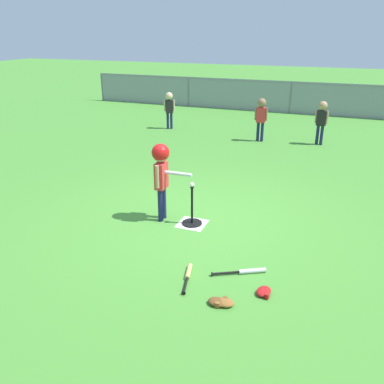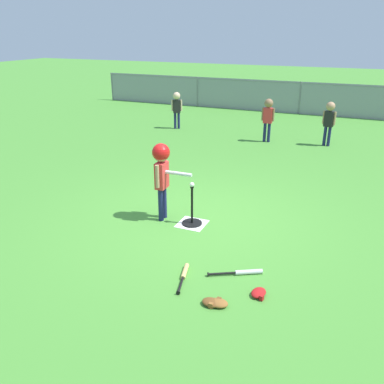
{
  "view_description": "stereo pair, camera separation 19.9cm",
  "coord_description": "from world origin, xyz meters",
  "px_view_note": "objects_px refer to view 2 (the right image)",
  "views": [
    {
      "loc": [
        2.05,
        -5.64,
        2.91
      ],
      "look_at": [
        -0.05,
        -0.19,
        0.55
      ],
      "focal_mm": 37.97,
      "sensor_mm": 36.0,
      "label": 1
    },
    {
      "loc": [
        2.23,
        -5.56,
        2.91
      ],
      "look_at": [
        -0.05,
        -0.19,
        0.55
      ],
      "focal_mm": 37.97,
      "sensor_mm": 36.0,
      "label": 2
    }
  ],
  "objects_px": {
    "baseball_on_tee": "(192,185)",
    "batter_child": "(162,166)",
    "fielder_deep_left": "(268,114)",
    "glove_near_bats": "(259,293)",
    "glove_by_plate": "(218,303)",
    "spare_bat_silver": "(243,272)",
    "fielder_near_right": "(177,105)",
    "batting_tee": "(192,218)",
    "glove_tossed_aside": "(212,302)",
    "spare_bat_wood": "(184,274)",
    "fielder_deep_center": "(329,118)"
  },
  "relations": [
    {
      "from": "baseball_on_tee",
      "to": "fielder_deep_left",
      "type": "distance_m",
      "value": 5.48
    },
    {
      "from": "fielder_near_right",
      "to": "glove_near_bats",
      "type": "height_order",
      "value": "fielder_near_right"
    },
    {
      "from": "fielder_deep_center",
      "to": "spare_bat_wood",
      "type": "relative_size",
      "value": 1.9
    },
    {
      "from": "fielder_deep_center",
      "to": "fielder_near_right",
      "type": "xyz_separation_m",
      "value": [
        -4.5,
        0.25,
        -0.03
      ]
    },
    {
      "from": "glove_by_plate",
      "to": "glove_tossed_aside",
      "type": "height_order",
      "value": "same"
    },
    {
      "from": "baseball_on_tee",
      "to": "glove_by_plate",
      "type": "relative_size",
      "value": 0.33
    },
    {
      "from": "fielder_near_right",
      "to": "fielder_deep_left",
      "type": "xyz_separation_m",
      "value": [
        2.94,
        -0.47,
        0.03
      ]
    },
    {
      "from": "baseball_on_tee",
      "to": "glove_tossed_aside",
      "type": "relative_size",
      "value": 0.34
    },
    {
      "from": "baseball_on_tee",
      "to": "spare_bat_wood",
      "type": "relative_size",
      "value": 0.12
    },
    {
      "from": "spare_bat_wood",
      "to": "spare_bat_silver",
      "type": "bearing_deg",
      "value": 26.39
    },
    {
      "from": "fielder_deep_center",
      "to": "fielder_deep_left",
      "type": "height_order",
      "value": "fielder_deep_left"
    },
    {
      "from": "baseball_on_tee",
      "to": "glove_near_bats",
      "type": "relative_size",
      "value": 0.3
    },
    {
      "from": "fielder_deep_left",
      "to": "glove_near_bats",
      "type": "bearing_deg",
      "value": -77.29
    },
    {
      "from": "batter_child",
      "to": "glove_near_bats",
      "type": "distance_m",
      "value": 2.57
    },
    {
      "from": "glove_by_plate",
      "to": "fielder_deep_left",
      "type": "bearing_deg",
      "value": 99.25
    },
    {
      "from": "fielder_deep_center",
      "to": "spare_bat_silver",
      "type": "xyz_separation_m",
      "value": [
        -0.3,
        -6.77,
        -0.72
      ]
    },
    {
      "from": "spare_bat_silver",
      "to": "glove_by_plate",
      "type": "distance_m",
      "value": 0.72
    },
    {
      "from": "fielder_near_right",
      "to": "glove_by_plate",
      "type": "height_order",
      "value": "fielder_near_right"
    },
    {
      "from": "batting_tee",
      "to": "glove_tossed_aside",
      "type": "relative_size",
      "value": 2.89
    },
    {
      "from": "spare_bat_silver",
      "to": "glove_near_bats",
      "type": "relative_size",
      "value": 2.6
    },
    {
      "from": "batting_tee",
      "to": "baseball_on_tee",
      "type": "height_order",
      "value": "baseball_on_tee"
    },
    {
      "from": "fielder_deep_center",
      "to": "spare_bat_wood",
      "type": "distance_m",
      "value": 7.21
    },
    {
      "from": "glove_tossed_aside",
      "to": "fielder_deep_center",
      "type": "bearing_deg",
      "value": 86.57
    },
    {
      "from": "fielder_deep_left",
      "to": "glove_by_plate",
      "type": "relative_size",
      "value": 5.17
    },
    {
      "from": "batter_child",
      "to": "fielder_deep_left",
      "type": "bearing_deg",
      "value": 85.77
    },
    {
      "from": "baseball_on_tee",
      "to": "fielder_deep_left",
      "type": "height_order",
      "value": "fielder_deep_left"
    },
    {
      "from": "glove_near_bats",
      "to": "fielder_deep_left",
      "type": "bearing_deg",
      "value": 102.71
    },
    {
      "from": "baseball_on_tee",
      "to": "glove_near_bats",
      "type": "height_order",
      "value": "baseball_on_tee"
    },
    {
      "from": "spare_bat_silver",
      "to": "fielder_near_right",
      "type": "bearing_deg",
      "value": 120.9
    },
    {
      "from": "glove_by_plate",
      "to": "spare_bat_silver",
      "type": "bearing_deg",
      "value": 83.52
    },
    {
      "from": "batting_tee",
      "to": "spare_bat_silver",
      "type": "xyz_separation_m",
      "value": [
        1.16,
        -1.07,
        -0.07
      ]
    },
    {
      "from": "spare_bat_silver",
      "to": "batter_child",
      "type": "bearing_deg",
      "value": 147.63
    },
    {
      "from": "baseball_on_tee",
      "to": "fielder_deep_left",
      "type": "xyz_separation_m",
      "value": [
        -0.1,
        5.48,
        0.08
      ]
    },
    {
      "from": "baseball_on_tee",
      "to": "batting_tee",
      "type": "bearing_deg",
      "value": -97.13
    },
    {
      "from": "spare_bat_silver",
      "to": "glove_by_plate",
      "type": "xyz_separation_m",
      "value": [
        -0.08,
        -0.72,
        0.01
      ]
    },
    {
      "from": "batter_child",
      "to": "spare_bat_wood",
      "type": "bearing_deg",
      "value": -54.41
    },
    {
      "from": "baseball_on_tee",
      "to": "glove_tossed_aside",
      "type": "xyz_separation_m",
      "value": [
        1.01,
        -1.8,
        -0.64
      ]
    },
    {
      "from": "batting_tee",
      "to": "glove_tossed_aside",
      "type": "bearing_deg",
      "value": -60.75
    },
    {
      "from": "spare_bat_silver",
      "to": "baseball_on_tee",
      "type": "bearing_deg",
      "value": 137.36
    },
    {
      "from": "glove_by_plate",
      "to": "fielder_near_right",
      "type": "bearing_deg",
      "value": 118.03
    },
    {
      "from": "batting_tee",
      "to": "fielder_near_right",
      "type": "xyz_separation_m",
      "value": [
        -3.04,
        5.95,
        0.62
      ]
    },
    {
      "from": "glove_by_plate",
      "to": "glove_tossed_aside",
      "type": "bearing_deg",
      "value": -168.04
    },
    {
      "from": "batter_child",
      "to": "glove_by_plate",
      "type": "relative_size",
      "value": 5.61
    },
    {
      "from": "fielder_deep_left",
      "to": "fielder_deep_center",
      "type": "bearing_deg",
      "value": 7.94
    },
    {
      "from": "spare_bat_silver",
      "to": "spare_bat_wood",
      "type": "xyz_separation_m",
      "value": [
        -0.67,
        -0.33,
        0.0
      ]
    },
    {
      "from": "batter_child",
      "to": "glove_by_plate",
      "type": "distance_m",
      "value": 2.54
    },
    {
      "from": "fielder_deep_center",
      "to": "glove_tossed_aside",
      "type": "height_order",
      "value": "fielder_deep_center"
    },
    {
      "from": "baseball_on_tee",
      "to": "batter_child",
      "type": "distance_m",
      "value": 0.56
    },
    {
      "from": "spare_bat_silver",
      "to": "spare_bat_wood",
      "type": "relative_size",
      "value": 1.06
    },
    {
      "from": "batter_child",
      "to": "fielder_near_right",
      "type": "height_order",
      "value": "batter_child"
    }
  ]
}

